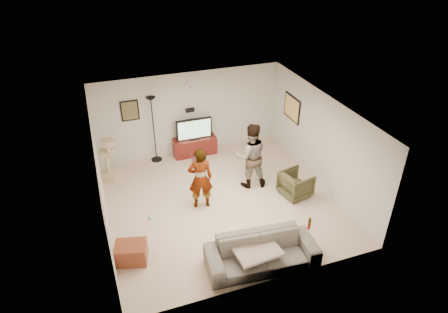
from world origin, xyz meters
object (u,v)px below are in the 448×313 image
object	(u,v)px
cat_tree	(107,160)
sofa	(262,252)
beer_bottle	(309,224)
armchair	(296,184)
side_table	(131,253)
tv_stand	(195,146)
tv	(194,129)
person_left	(200,178)
floor_lamp	(154,130)
person_right	(251,156)

from	to	relation	value
cat_tree	sofa	size ratio (longest dim) A/B	0.55
cat_tree	sofa	distance (m)	5.00
beer_bottle	armchair	world-z (taller)	beer_bottle
armchair	side_table	xyz separation A→B (m)	(-4.31, -0.93, -0.11)
beer_bottle	sofa	bearing A→B (deg)	180.00
cat_tree	side_table	world-z (taller)	cat_tree
sofa	cat_tree	bearing A→B (deg)	126.88
tv_stand	beer_bottle	world-z (taller)	beer_bottle
tv	person_left	world-z (taller)	person_left
floor_lamp	cat_tree	bearing A→B (deg)	-157.03
sofa	beer_bottle	size ratio (longest dim) A/B	9.04
person_left	armchair	xyz separation A→B (m)	(2.41, -0.37, -0.48)
person_right	tv_stand	bearing A→B (deg)	-54.98
side_table	person_right	bearing A→B (deg)	27.26
person_right	floor_lamp	bearing A→B (deg)	-34.37
armchair	cat_tree	bearing A→B (deg)	50.48
tv_stand	floor_lamp	bearing A→B (deg)	177.80
tv	armchair	size ratio (longest dim) A/B	1.48
cat_tree	floor_lamp	bearing A→B (deg)	22.97
tv_stand	tv	xyz separation A→B (m)	(-0.00, 0.00, 0.58)
tv_stand	floor_lamp	distance (m)	1.38
person_left	person_right	world-z (taller)	person_right
side_table	cat_tree	bearing A→B (deg)	92.29
person_left	person_right	distance (m)	1.56
tv	person_right	size ratio (longest dim) A/B	0.60
cat_tree	beer_bottle	distance (m)	5.61
cat_tree	armchair	bearing A→B (deg)	-27.59
floor_lamp	person_right	size ratio (longest dim) A/B	1.11
beer_bottle	person_right	bearing A→B (deg)	93.00
cat_tree	tv_stand	bearing A→B (deg)	12.07
sofa	beer_bottle	world-z (taller)	beer_bottle
armchair	person_right	bearing A→B (deg)	36.66
floor_lamp	beer_bottle	xyz separation A→B (m)	(2.25, -4.85, -0.21)
cat_tree	beer_bottle	bearing A→B (deg)	-49.29
floor_lamp	person_left	bearing A→B (deg)	-76.37
cat_tree	beer_bottle	xyz separation A→B (m)	(3.66, -4.25, 0.17)
armchair	person_left	bearing A→B (deg)	69.45
sofa	floor_lamp	bearing A→B (deg)	109.30
tv_stand	cat_tree	xyz separation A→B (m)	(-2.58, -0.55, 0.35)
floor_lamp	cat_tree	size ratio (longest dim) A/B	1.61
tv_stand	side_table	bearing A→B (deg)	-122.78
beer_bottle	side_table	world-z (taller)	beer_bottle
tv_stand	tv	bearing A→B (deg)	180.00
person_left	sofa	bearing A→B (deg)	112.71
person_left	armchair	size ratio (longest dim) A/B	2.26
tv_stand	cat_tree	world-z (taller)	cat_tree
floor_lamp	armchair	bearing A→B (deg)	-43.88
person_right	sofa	bearing A→B (deg)	82.47
floor_lamp	tv_stand	bearing A→B (deg)	-2.20
tv_stand	armchair	world-z (taller)	armchair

